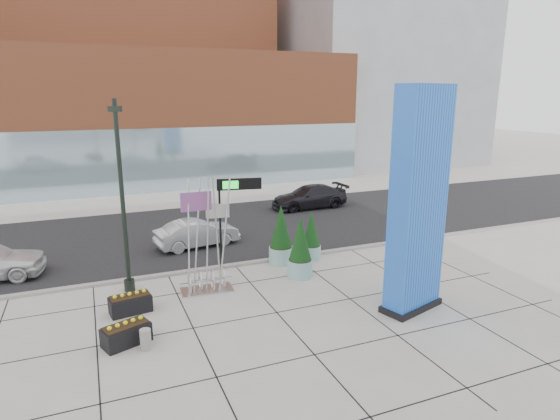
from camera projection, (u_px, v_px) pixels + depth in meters
name	position (u px, v px, depth m)	size (l,w,h in m)	color
ground	(241.00, 306.00, 17.16)	(160.00, 160.00, 0.00)	#9E9991
street_asphalt	(187.00, 233.00, 26.13)	(80.00, 12.00, 0.02)	black
curb_edge	(214.00, 268.00, 20.74)	(80.00, 0.30, 0.12)	gray
tower_podium	(155.00, 118.00, 40.43)	(34.00, 10.00, 11.00)	brown
tower_glass_front	(167.00, 160.00, 36.85)	(34.00, 0.60, 5.00)	#8CA5B2
building_grey_parking	(371.00, 81.00, 53.32)	(20.00, 18.00, 18.00)	slate
blue_pylon	(418.00, 206.00, 16.08)	(2.57, 1.68, 7.89)	blue
lamp_post	(124.00, 216.00, 17.77)	(0.51, 0.41, 7.41)	black
public_art_sculpture	(206.00, 262.00, 18.23)	(2.07, 1.14, 4.54)	silver
concrete_bollard	(146.00, 340.00, 14.17)	(0.34, 0.34, 0.65)	gray
overhead_street_sign	(235.00, 191.00, 20.10)	(1.91, 0.51, 4.06)	black
round_planter_east	(311.00, 236.00, 21.83)	(0.92, 0.92, 2.30)	#87B6B5
round_planter_mid	(300.00, 248.00, 19.66)	(1.06, 1.06, 2.65)	#87B6B5
round_planter_west	(281.00, 236.00, 21.21)	(1.10, 1.10, 2.76)	#87B6B5
box_planter_north	(130.00, 303.00, 16.57)	(1.50, 0.92, 0.78)	black
box_planter_south	(126.00, 333.00, 14.48)	(1.58, 1.17, 0.78)	black
car_silver_mid	(197.00, 233.00, 23.67)	(1.46, 4.20, 1.38)	#B1B2B9
car_dark_east	(309.00, 197.00, 31.75)	(2.13, 5.25, 1.52)	black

